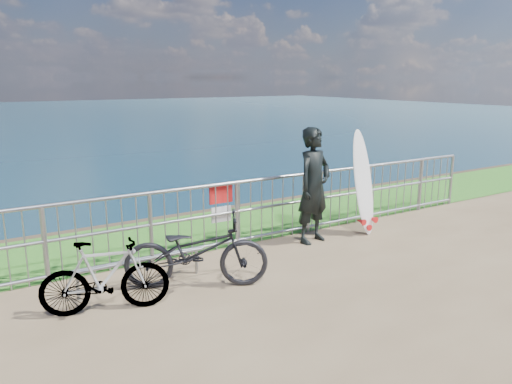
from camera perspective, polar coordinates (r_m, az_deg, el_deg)
grass_strip at (r=9.65m, az=-2.81°, el=-3.77°), size 120.00×120.00×0.00m
railing at (r=8.59m, az=0.75°, el=-1.92°), size 10.06×0.10×1.13m
surfer at (r=8.53m, az=6.64°, el=0.73°), size 0.82×0.64×1.98m
surfboard at (r=9.18m, az=12.20°, el=0.66°), size 0.57×0.53×1.90m
bicycle_near at (r=6.79m, az=-6.84°, el=-6.74°), size 2.03×1.46×1.01m
bicycle_far at (r=6.33m, az=-16.88°, el=-9.23°), size 1.58×0.82×0.91m
bike_rack at (r=7.02m, az=-13.08°, el=-7.94°), size 1.87×0.05×0.39m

